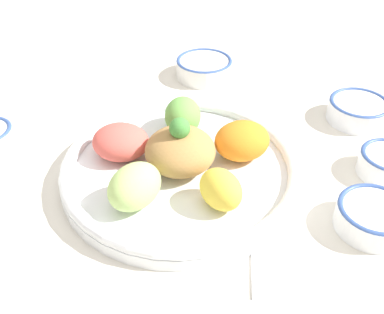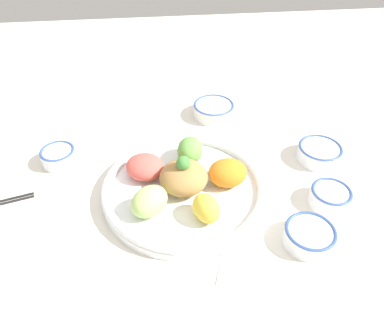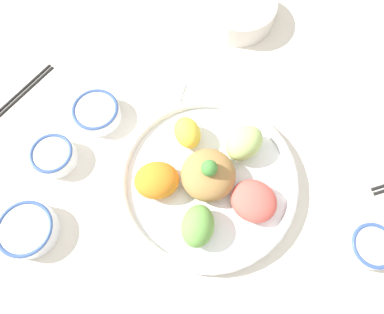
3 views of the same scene
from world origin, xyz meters
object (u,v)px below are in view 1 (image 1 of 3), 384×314
at_px(sauce_bowl_far, 204,67).
at_px(serving_spoon_main, 257,302).
at_px(salad_platter, 180,163).
at_px(sauce_bowl_dark, 373,216).
at_px(sauce_bowl_red, 358,110).

height_order(sauce_bowl_far, serving_spoon_main, sauce_bowl_far).
xyz_separation_m(salad_platter, sauce_bowl_dark, (-0.17, -0.23, -0.01)).
bearing_deg(salad_platter, serving_spoon_main, -170.65).
distance_m(sauce_bowl_red, serving_spoon_main, 0.46).
height_order(salad_platter, sauce_bowl_far, salad_platter).
height_order(sauce_bowl_red, sauce_bowl_far, same).
relative_size(sauce_bowl_red, sauce_bowl_dark, 1.07).
distance_m(salad_platter, sauce_bowl_dark, 0.29).
height_order(salad_platter, sauce_bowl_dark, salad_platter).
bearing_deg(sauce_bowl_far, sauce_bowl_red, -134.44).
distance_m(salad_platter, serving_spoon_main, 0.25).
bearing_deg(sauce_bowl_dark, salad_platter, 54.92).
xyz_separation_m(sauce_bowl_far, serving_spoon_main, (-0.56, 0.08, -0.02)).
bearing_deg(sauce_bowl_red, sauce_bowl_dark, 154.86).
relative_size(salad_platter, sauce_bowl_red, 3.39).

